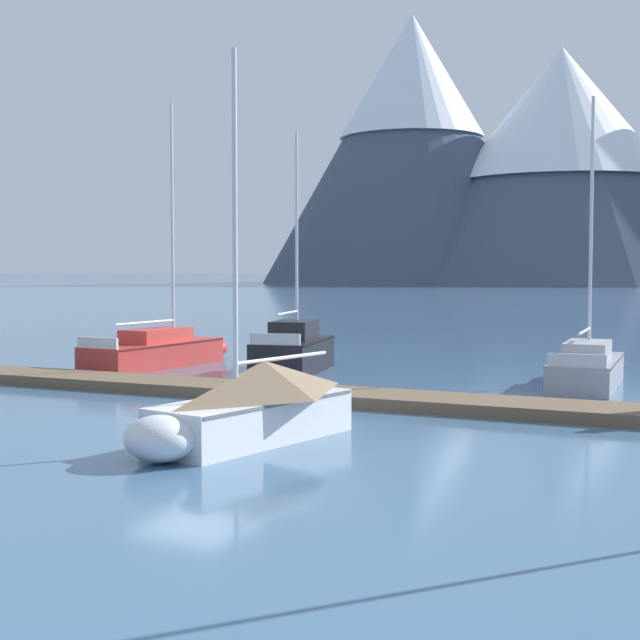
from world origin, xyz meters
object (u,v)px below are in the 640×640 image
Objects in this scene: sailboat_mid_dock_port at (298,350)px; sailboat_mid_dock_starboard at (248,404)px; sailboat_far_berth at (589,366)px; sailboat_second_berth at (162,350)px.

sailboat_mid_dock_port is 1.04× the size of sailboat_mid_dock_starboard.
sailboat_mid_dock_starboard is 13.20m from sailboat_far_berth.
sailboat_far_berth reaches higher than sailboat_mid_dock_starboard.
sailboat_second_berth is 14.83m from sailboat_mid_dock_starboard.
sailboat_far_berth is at bearing 7.72° from sailboat_second_berth.
sailboat_mid_dock_port is at bearing 115.09° from sailboat_mid_dock_starboard.
sailboat_far_berth is at bearing 72.07° from sailboat_mid_dock_starboard.
sailboat_mid_dock_starboard is at bearing -107.93° from sailboat_far_berth.
sailboat_mid_dock_port is (4.85, 1.19, 0.11)m from sailboat_second_berth.
sailboat_mid_dock_port reaches higher than sailboat_mid_dock_starboard.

